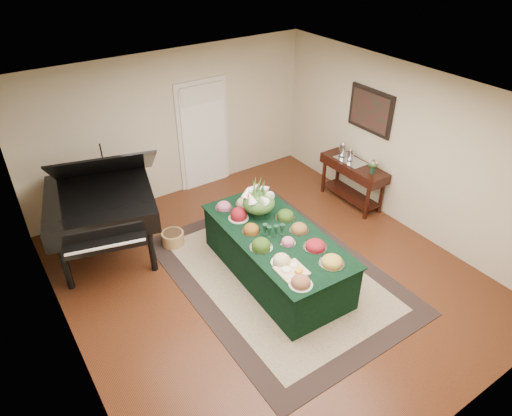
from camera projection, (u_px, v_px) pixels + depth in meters
ground at (267, 275)px, 6.87m from camera, size 6.00×6.00×0.00m
area_rug at (278, 274)px, 6.88m from camera, size 2.74×3.83×0.01m
kitchen_doorway at (204, 136)px, 8.65m from camera, size 1.05×0.07×2.10m
buffet_table at (276, 254)px, 6.69m from camera, size 1.26×2.52×0.75m
food_platters at (276, 235)px, 6.38m from camera, size 1.03×2.30×0.14m
cutting_board at (291, 269)px, 5.80m from camera, size 0.37×0.37×0.10m
green_goblets at (273, 230)px, 6.40m from camera, size 0.27×0.21×0.18m
floral_centerpiece at (259, 199)px, 6.71m from camera, size 0.50×0.50×0.50m
grand_piano at (101, 203)px, 6.80m from camera, size 2.00×2.14×1.87m
wicker_basket at (173, 238)px, 7.45m from camera, size 0.36×0.36×0.22m
mahogany_sideboard at (353, 172)px, 8.27m from camera, size 0.45×1.34×0.81m
tea_service at (347, 153)px, 8.25m from camera, size 0.34×0.58×0.30m
pink_bouquet at (373, 164)px, 7.79m from camera, size 0.20×0.20×0.25m
wall_painting at (371, 111)px, 7.76m from camera, size 0.05×0.95×0.75m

